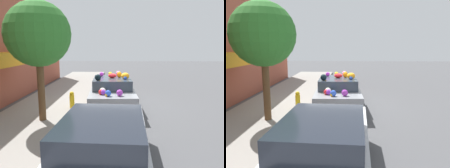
% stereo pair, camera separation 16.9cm
% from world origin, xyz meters
% --- Properties ---
extents(ground_plane, '(60.00, 60.00, 0.00)m').
position_xyz_m(ground_plane, '(0.00, 0.00, 0.00)').
color(ground_plane, '#4C4C4F').
extents(sidewalk_curb, '(24.00, 3.20, 0.15)m').
position_xyz_m(sidewalk_curb, '(0.00, 2.70, 0.07)').
color(sidewalk_curb, gray).
rests_on(sidewalk_curb, ground).
extents(building_facade, '(18.00, 1.20, 5.31)m').
position_xyz_m(building_facade, '(-0.05, 4.92, 2.63)').
color(building_facade, '#9E4C38').
rests_on(building_facade, ground).
extents(street_tree, '(2.18, 2.18, 4.05)m').
position_xyz_m(street_tree, '(-2.41, 2.32, 3.09)').
color(street_tree, brown).
rests_on(street_tree, sidewalk_curb).
extents(fire_hydrant, '(0.20, 0.20, 0.70)m').
position_xyz_m(fire_hydrant, '(-0.88, 1.60, 0.49)').
color(fire_hydrant, gold).
rests_on(fire_hydrant, sidewalk_curb).
extents(art_car, '(4.64, 2.06, 1.60)m').
position_xyz_m(art_car, '(-0.04, -0.05, 0.72)').
color(art_car, gray).
rests_on(art_car, ground).
extents(parked_car_plain, '(4.59, 1.88, 1.43)m').
position_xyz_m(parked_car_plain, '(-5.83, -0.07, 0.75)').
color(parked_car_plain, silver).
rests_on(parked_car_plain, ground).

